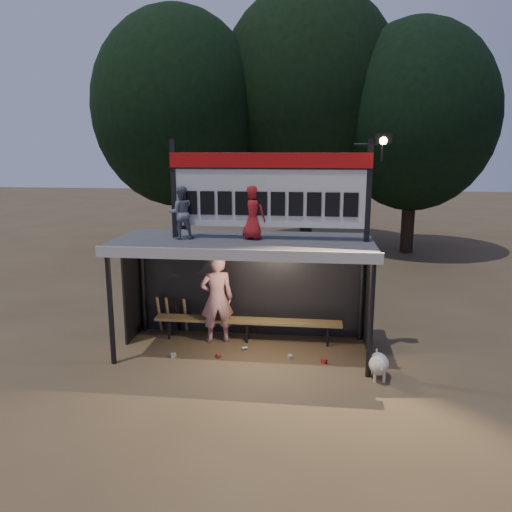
{
  "coord_description": "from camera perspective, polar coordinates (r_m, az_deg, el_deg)",
  "views": [
    {
      "loc": [
        1.37,
        -9.45,
        4.06
      ],
      "look_at": [
        0.2,
        0.4,
        1.9
      ],
      "focal_mm": 35.0,
      "sensor_mm": 36.0,
      "label": 1
    }
  ],
  "objects": [
    {
      "name": "ground",
      "position": [
        10.38,
        -1.38,
        -10.75
      ],
      "size": [
        80.0,
        80.0,
        0.0
      ],
      "primitive_type": "plane",
      "color": "#4F3D27",
      "rests_on": "ground"
    },
    {
      "name": "player",
      "position": [
        10.55,
        -4.5,
        -4.87
      ],
      "size": [
        0.8,
        0.64,
        1.91
      ],
      "primitive_type": "imported",
      "rotation": [
        0.0,
        0.0,
        3.43
      ],
      "color": "silver",
      "rests_on": "ground"
    },
    {
      "name": "child_a",
      "position": [
        9.76,
        -8.58,
        4.91
      ],
      "size": [
        0.59,
        0.52,
        1.02
      ],
      "primitive_type": "imported",
      "rotation": [
        0.0,
        0.0,
        3.47
      ],
      "color": "slate",
      "rests_on": "dugout_shelter"
    },
    {
      "name": "child_b",
      "position": [
        9.61,
        -0.38,
        5.03
      ],
      "size": [
        0.6,
        0.51,
        1.05
      ],
      "primitive_type": "imported",
      "rotation": [
        0.0,
        0.0,
        2.73
      ],
      "color": "#A91A1D",
      "rests_on": "dugout_shelter"
    },
    {
      "name": "dugout_shelter",
      "position": [
        10.04,
        -1.24,
        -0.46
      ],
      "size": [
        5.1,
        2.08,
        2.32
      ],
      "color": "#424245",
      "rests_on": "ground"
    },
    {
      "name": "scoreboard_assembly",
      "position": [
        9.51,
        1.87,
        7.84
      ],
      "size": [
        4.1,
        0.27,
        1.99
      ],
      "color": "black",
      "rests_on": "dugout_shelter"
    },
    {
      "name": "bench",
      "position": [
        10.73,
        -0.97,
        -7.48
      ],
      "size": [
        4.0,
        0.35,
        0.48
      ],
      "color": "olive",
      "rests_on": "ground"
    },
    {
      "name": "tree_left",
      "position": [
        20.23,
        -8.99,
        16.25
      ],
      "size": [
        6.46,
        6.46,
        9.27
      ],
      "color": "black",
      "rests_on": "ground"
    },
    {
      "name": "tree_mid",
      "position": [
        21.06,
        6.03,
        17.95
      ],
      "size": [
        7.22,
        7.22,
        10.36
      ],
      "color": "black",
      "rests_on": "ground"
    },
    {
      "name": "tree_right",
      "position": [
        20.31,
        17.68,
        14.9
      ],
      "size": [
        6.08,
        6.08,
        8.72
      ],
      "color": "black",
      "rests_on": "ground"
    },
    {
      "name": "dog",
      "position": [
        9.36,
        13.88,
        -11.92
      ],
      "size": [
        0.36,
        0.81,
        0.49
      ],
      "color": "beige",
      "rests_on": "ground"
    },
    {
      "name": "bats",
      "position": [
        11.33,
        -9.54,
        -6.59
      ],
      "size": [
        0.68,
        0.35,
        0.84
      ],
      "color": "#9C7A49",
      "rests_on": "ground"
    },
    {
      "name": "litter",
      "position": [
        10.05,
        -0.69,
        -11.3
      ],
      "size": [
        3.08,
        0.64,
        0.08
      ],
      "color": "#A51C1C",
      "rests_on": "ground"
    }
  ]
}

